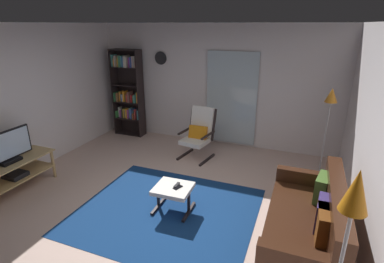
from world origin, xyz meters
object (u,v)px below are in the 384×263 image
at_px(bookshelf_near_tv, 128,91).
at_px(wall_clock, 161,58).
at_px(tv_stand, 13,172).
at_px(lounge_armchair, 199,132).
at_px(ottoman, 173,191).
at_px(television, 7,148).
at_px(cell_phone, 178,187).
at_px(leather_sofa, 308,224).
at_px(floor_lamp_by_shelf, 330,105).
at_px(tv_remote, 177,185).
at_px(floor_lamp_by_sofa, 348,230).

bearing_deg(bookshelf_near_tv, wall_clock, 13.41).
bearing_deg(tv_stand, lounge_armchair, 46.19).
relative_size(bookshelf_near_tv, ottoman, 3.81).
xyz_separation_m(television, cell_phone, (2.67, 0.48, -0.38)).
distance_m(tv_stand, television, 0.42).
bearing_deg(ottoman, tv_stand, -169.73).
relative_size(ottoman, wall_clock, 1.85).
distance_m(leather_sofa, wall_clock, 4.67).
relative_size(television, cell_phone, 5.96).
relative_size(lounge_armchair, cell_phone, 7.30).
xyz_separation_m(lounge_armchair, floor_lamp_by_shelf, (2.31, 0.06, 0.76)).
relative_size(tv_stand, tv_remote, 9.25).
bearing_deg(tv_remote, floor_lamp_by_sofa, -41.27).
height_order(floor_lamp_by_sofa, floor_lamp_by_shelf, floor_lamp_by_sofa).
relative_size(tv_remote, wall_clock, 0.50).
relative_size(tv_stand, cell_phone, 9.52).
xyz_separation_m(television, lounge_armchair, (2.28, 2.39, -0.23)).
relative_size(cell_phone, wall_clock, 0.48).
distance_m(floor_lamp_by_sofa, wall_clock, 5.64).
bearing_deg(floor_lamp_by_shelf, leather_sofa, -94.89).
distance_m(floor_lamp_by_sofa, floor_lamp_by_shelf, 3.62).
xyz_separation_m(lounge_armchair, wall_clock, (-1.23, 0.85, 1.32)).
distance_m(television, wall_clock, 3.57).
bearing_deg(floor_lamp_by_shelf, floor_lamp_by_sofa, -90.97).
height_order(tv_stand, bookshelf_near_tv, bookshelf_near_tv).
bearing_deg(tv_stand, bookshelf_near_tv, 85.31).
bearing_deg(floor_lamp_by_shelf, cell_phone, -134.56).
height_order(television, lounge_armchair, television).
bearing_deg(cell_phone, ottoman, -153.93).
distance_m(tv_stand, floor_lamp_by_sofa, 4.81).
height_order(television, floor_lamp_by_shelf, floor_lamp_by_shelf).
xyz_separation_m(leather_sofa, cell_phone, (-1.75, 0.10, 0.08)).
bearing_deg(lounge_armchair, bookshelf_near_tv, 162.15).
height_order(tv_stand, ottoman, tv_stand).
bearing_deg(floor_lamp_by_shelf, bookshelf_near_tv, 172.16).
xyz_separation_m(ottoman, floor_lamp_by_sofa, (1.94, -1.65, 1.09)).
distance_m(tv_stand, leather_sofa, 4.44).
xyz_separation_m(tv_stand, tv_remote, (2.63, 0.52, 0.04)).
bearing_deg(leather_sofa, cell_phone, 176.73).
bearing_deg(floor_lamp_by_sofa, leather_sofa, 94.23).
xyz_separation_m(tv_remote, wall_clock, (-1.58, 2.70, 1.46)).
xyz_separation_m(leather_sofa, floor_lamp_by_sofa, (0.12, -1.56, 1.10)).
bearing_deg(bookshelf_near_tv, tv_remote, -46.53).
distance_m(television, ottoman, 2.68).
distance_m(tv_remote, wall_clock, 3.45).
xyz_separation_m(lounge_armchair, cell_phone, (0.38, -1.90, -0.15)).
bearing_deg(tv_remote, cell_phone, -51.39).
bearing_deg(lounge_armchair, leather_sofa, -43.16).
distance_m(cell_phone, wall_clock, 3.51).
height_order(ottoman, cell_phone, cell_phone).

